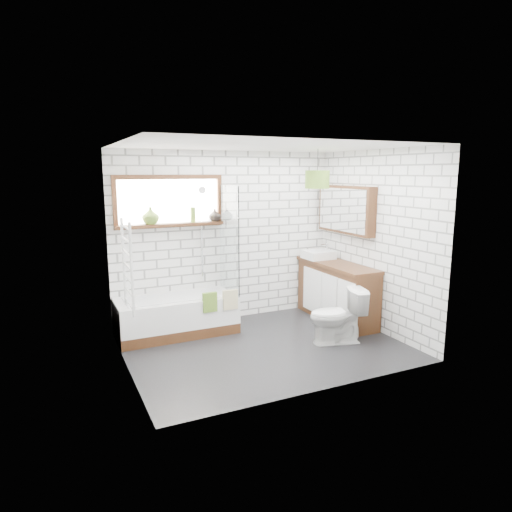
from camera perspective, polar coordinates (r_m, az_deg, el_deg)
name	(u,v)px	position (r m, az deg, el deg)	size (l,w,h in m)	color
floor	(265,347)	(5.94, 1.15, -11.32)	(3.40, 2.60, 0.01)	black
ceiling	(266,145)	(5.52, 1.25, 13.65)	(3.40, 2.60, 0.01)	white
wall_back	(227,237)	(6.78, -3.71, 2.40)	(3.40, 0.01, 2.50)	white
wall_front	(325,271)	(4.49, 8.61, -1.86)	(3.40, 0.01, 2.50)	white
wall_left	(123,262)	(5.09, -16.29, -0.71)	(0.01, 2.60, 2.50)	white
wall_right	(376,242)	(6.52, 14.75, 1.76)	(0.01, 2.60, 2.50)	white
window	(170,201)	(6.42, -10.75, 6.72)	(1.52, 0.16, 0.68)	#361D0F
towel_radiator	(128,266)	(5.10, -15.76, -1.22)	(0.06, 0.52, 1.00)	white
mirror_cabinet	(346,210)	(6.90, 11.16, 5.71)	(0.16, 1.20, 0.70)	#361D0F
shower_riser	(202,232)	(6.59, -6.82, 2.99)	(0.02, 0.02, 1.30)	silver
bathtub	(177,316)	(6.39, -9.89, -7.35)	(1.60, 0.71, 0.52)	white
shower_screen	(229,239)	(6.40, -3.42, 2.10)	(0.02, 0.72, 1.50)	white
towel_green	(210,302)	(6.10, -5.79, -5.77)	(0.19, 0.05, 0.26)	#507523
towel_beige	(230,300)	(6.20, -3.24, -5.47)	(0.21, 0.05, 0.27)	#C1B586
vanity	(337,292)	(6.95, 10.05, -4.40)	(0.49, 1.52, 0.87)	#361D0F
basin	(318,255)	(7.15, 7.81, 0.18)	(0.43, 0.38, 0.13)	white
tap	(327,249)	(7.23, 8.89, 0.87)	(0.03, 0.03, 0.18)	silver
toilet	(337,316)	(6.05, 10.10, -7.39)	(0.71, 0.40, 0.72)	white
vase_olive	(151,217)	(6.34, -13.03, 4.76)	(0.22, 0.22, 0.23)	#577A25
vase_dark	(215,216)	(6.60, -5.17, 4.95)	(0.17, 0.17, 0.18)	black
bottle	(193,216)	(6.49, -7.87, 4.95)	(0.07, 0.07, 0.21)	#577A25
pendant	(317,179)	(6.20, 7.67, 9.46)	(0.32, 0.32, 0.24)	#507523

